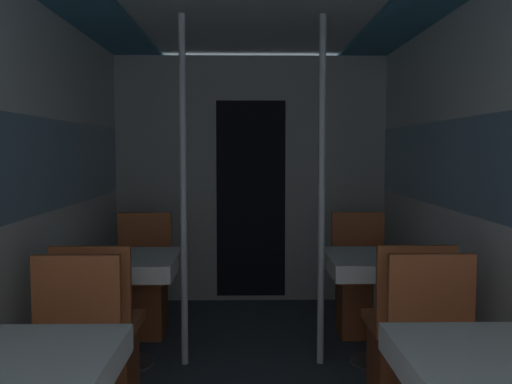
{
  "coord_description": "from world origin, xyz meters",
  "views": [
    {
      "loc": [
        -0.04,
        -1.17,
        1.41
      ],
      "look_at": [
        0.03,
        2.73,
        1.13
      ],
      "focal_mm": 40.0,
      "sensor_mm": 36.0,
      "label": 1
    }
  ],
  "objects": [
    {
      "name": "chair_left_near_1",
      "position": [
        -0.84,
        1.9,
        0.3
      ],
      "size": [
        0.42,
        0.42,
        0.92
      ],
      "color": "brown",
      "rests_on": "ground_plane"
    },
    {
      "name": "chair_right_far_1",
      "position": [
        0.84,
        3.14,
        0.3
      ],
      "size": [
        0.42,
        0.42,
        0.92
      ],
      "rotation": [
        0.0,
        0.0,
        3.14
      ],
      "color": "brown",
      "rests_on": "ground_plane"
    },
    {
      "name": "dining_table_right_0",
      "position": [
        0.84,
        0.71,
        0.63
      ],
      "size": [
        0.7,
        0.7,
        0.72
      ],
      "color": "#4C4C51",
      "rests_on": "ground_plane"
    },
    {
      "name": "chair_right_near_1",
      "position": [
        0.84,
        1.9,
        0.3
      ],
      "size": [
        0.42,
        0.42,
        0.92
      ],
      "color": "brown",
      "rests_on": "ground_plane"
    },
    {
      "name": "support_pole_right_1",
      "position": [
        0.45,
        2.52,
        1.14
      ],
      "size": [
        0.04,
        0.04,
        2.28
      ],
      "color": "silver",
      "rests_on": "ground_plane"
    },
    {
      "name": "chair_left_far_1",
      "position": [
        -0.84,
        3.14,
        0.3
      ],
      "size": [
        0.42,
        0.42,
        0.92
      ],
      "rotation": [
        0.0,
        0.0,
        3.14
      ],
      "color": "brown",
      "rests_on": "ground_plane"
    },
    {
      "name": "bulkhead_far",
      "position": [
        0.0,
        4.15,
        1.13
      ],
      "size": [
        2.5,
        0.09,
        2.28
      ],
      "color": "#A8A8A3",
      "rests_on": "ground_plane"
    },
    {
      "name": "support_pole_left_1",
      "position": [
        -0.45,
        2.52,
        1.14
      ],
      "size": [
        0.04,
        0.04,
        2.28
      ],
      "color": "silver",
      "rests_on": "ground_plane"
    },
    {
      "name": "dining_table_right_1",
      "position": [
        0.84,
        2.52,
        0.63
      ],
      "size": [
        0.7,
        0.7,
        0.72
      ],
      "color": "#4C4C51",
      "rests_on": "ground_plane"
    },
    {
      "name": "wall_left",
      "position": [
        -1.28,
        1.86,
        1.16
      ],
      "size": [
        0.05,
        6.52,
        2.28
      ],
      "color": "silver",
      "rests_on": "ground_plane"
    },
    {
      "name": "dining_table_left_1",
      "position": [
        -0.84,
        2.52,
        0.63
      ],
      "size": [
        0.7,
        0.7,
        0.72
      ],
      "color": "#4C4C51",
      "rests_on": "ground_plane"
    },
    {
      "name": "dining_table_left_0",
      "position": [
        -0.84,
        0.71,
        0.63
      ],
      "size": [
        0.7,
        0.7,
        0.72
      ],
      "color": "#4C4C51",
      "rests_on": "ground_plane"
    },
    {
      "name": "wall_right",
      "position": [
        1.28,
        1.86,
        1.16
      ],
      "size": [
        0.05,
        6.52,
        2.28
      ],
      "color": "silver",
      "rests_on": "ground_plane"
    }
  ]
}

